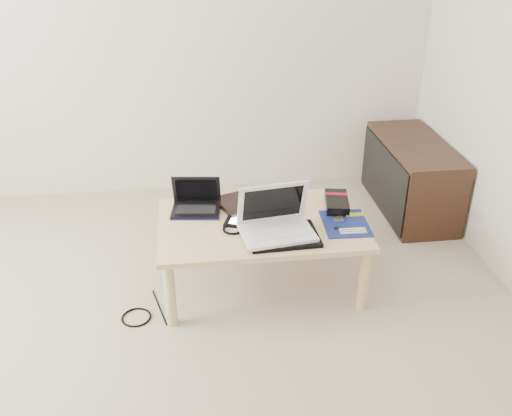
{
  "coord_description": "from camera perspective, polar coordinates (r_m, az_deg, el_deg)",
  "views": [
    {
      "loc": [
        0.26,
        -1.94,
        1.92
      ],
      "look_at": [
        0.6,
        0.7,
        0.49
      ],
      "focal_mm": 40.0,
      "sensor_mm": 36.0,
      "label": 1
    }
  ],
  "objects": [
    {
      "name": "white_laptop",
      "position": [
        2.92,
        1.98,
        -1.44
      ],
      "size": [
        0.4,
        0.3,
        0.26
      ],
      "color": "white",
      "rests_on": "neoprene_sleeve"
    },
    {
      "name": "motherboard",
      "position": [
        3.09,
        8.95,
        -1.52
      ],
      "size": [
        0.25,
        0.31,
        0.01
      ],
      "color": "#0C1151",
      "rests_on": "coffee_table"
    },
    {
      "name": "cable_coil",
      "position": [
        2.99,
        -2.31,
        -2.12
      ],
      "size": [
        0.11,
        0.11,
        0.01
      ],
      "primitive_type": "torus",
      "rotation": [
        0.0,
        0.0,
        -0.02
      ],
      "color": "black",
      "rests_on": "coffee_table"
    },
    {
      "name": "book",
      "position": [
        3.24,
        -0.97,
        0.57
      ],
      "size": [
        0.37,
        0.34,
        0.03
      ],
      "color": "black",
      "rests_on": "coffee_table"
    },
    {
      "name": "tablet",
      "position": [
        3.08,
        -0.52,
        -1.14
      ],
      "size": [
        0.31,
        0.27,
        0.01
      ],
      "color": "black",
      "rests_on": "coffee_table"
    },
    {
      "name": "gpu_box",
      "position": [
        3.24,
        8.07,
        0.56
      ],
      "size": [
        0.17,
        0.27,
        0.05
      ],
      "color": "black",
      "rests_on": "coffee_table"
    },
    {
      "name": "netbook",
      "position": [
        3.19,
        -6.0,
        0.44
      ],
      "size": [
        0.29,
        0.23,
        0.19
      ],
      "color": "black",
      "rests_on": "coffee_table"
    },
    {
      "name": "remote",
      "position": [
        3.18,
        3.46,
        -0.11
      ],
      "size": [
        0.05,
        0.21,
        0.02
      ],
      "color": "#A8A9AD",
      "rests_on": "coffee_table"
    },
    {
      "name": "neoprene_sleeve",
      "position": [
        2.93,
        2.72,
        -2.81
      ],
      "size": [
        0.37,
        0.27,
        0.02
      ],
      "primitive_type": "cube",
      "rotation": [
        0.0,
        0.0,
        0.04
      ],
      "color": "black",
      "rests_on": "coffee_table"
    },
    {
      "name": "media_cabinet",
      "position": [
        4.07,
        15.18,
        3.04
      ],
      "size": [
        0.41,
        0.9,
        0.5
      ],
      "color": "#392217",
      "rests_on": "ground"
    },
    {
      "name": "floor_cable_trail",
      "position": [
        3.15,
        -9.64,
        -9.74
      ],
      "size": [
        0.09,
        0.31,
        0.01
      ],
      "primitive_type": "cylinder",
      "rotation": [
        1.57,
        0.0,
        0.26
      ],
      "color": "black",
      "rests_on": "ground"
    },
    {
      "name": "floor_cable_coil",
      "position": [
        3.1,
        -11.88,
        -10.65
      ],
      "size": [
        0.18,
        0.18,
        0.01
      ],
      "primitive_type": "torus",
      "rotation": [
        0.0,
        0.0,
        -0.18
      ],
      "color": "black",
      "rests_on": "ground"
    },
    {
      "name": "ground",
      "position": [
        2.75,
        -11.12,
        -16.81
      ],
      "size": [
        4.0,
        4.0,
        0.0
      ],
      "primitive_type": "plane",
      "color": "#BCB098",
      "rests_on": "ground"
    },
    {
      "name": "coffee_table",
      "position": [
        3.1,
        0.5,
        -2.17
      ],
      "size": [
        1.1,
        0.7,
        0.4
      ],
      "color": "tan",
      "rests_on": "ground"
    }
  ]
}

